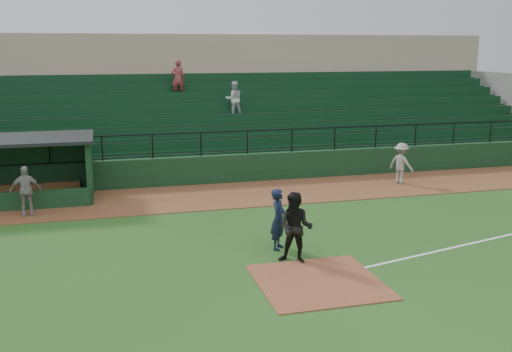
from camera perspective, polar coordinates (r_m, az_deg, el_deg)
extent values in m
plane|color=#224E19|center=(15.53, 4.80, -8.94)|extent=(90.00, 90.00, 0.00)
cube|color=brown|center=(22.85, -1.93, -1.82)|extent=(40.00, 4.00, 0.03)
cube|color=brown|center=(14.65, 6.14, -10.25)|extent=(3.00, 3.00, 0.03)
cube|color=black|center=(24.82, -3.09, 0.71)|extent=(36.00, 0.35, 1.20)
cylinder|color=black|center=(24.54, -3.13, 4.37)|extent=(36.00, 0.06, 0.06)
cube|color=slate|center=(29.36, -5.09, 4.89)|extent=(36.00, 9.00, 3.60)
cube|color=black|center=(28.82, -4.93, 5.65)|extent=(34.56, 8.00, 4.05)
cube|color=slate|center=(36.94, 23.73, 5.92)|extent=(0.35, 9.50, 4.20)
cube|color=gray|center=(35.62, -6.95, 8.44)|extent=(38.00, 3.00, 6.40)
cube|color=slate|center=(33.61, -6.49, 9.07)|extent=(36.00, 2.00, 0.20)
imported|color=silver|center=(29.31, -2.17, 7.54)|extent=(0.86, 0.67, 1.76)
imported|color=maroon|center=(30.78, -7.65, 9.47)|extent=(0.69, 0.45, 1.89)
cube|color=black|center=(23.14, -15.98, 0.76)|extent=(0.20, 2.60, 2.30)
imported|color=black|center=(16.60, 2.21, -4.24)|extent=(0.69, 0.77, 1.77)
cylinder|color=olive|center=(16.52, 3.75, -4.11)|extent=(0.79, 0.34, 0.35)
imported|color=black|center=(15.56, 3.91, -5.10)|extent=(1.18, 1.11, 1.93)
imported|color=gray|center=(25.21, 14.03, 1.22)|extent=(1.10, 1.29, 1.73)
imported|color=gray|center=(21.33, -21.65, -1.34)|extent=(1.05, 0.53, 1.71)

